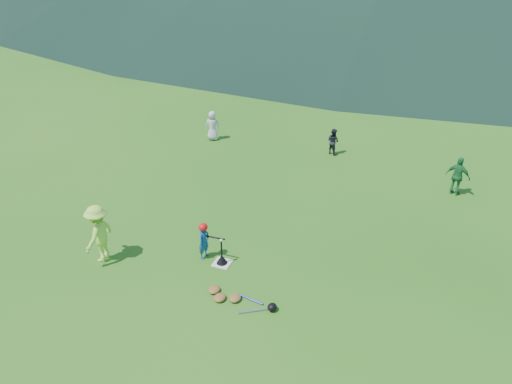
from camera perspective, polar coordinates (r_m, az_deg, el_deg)
ground at (r=13.43m, az=-3.90°, el=-8.14°), size 120.00×120.00×0.00m
home_plate at (r=13.43m, az=-3.90°, el=-8.11°), size 0.45×0.45×0.02m
baseball at (r=13.01m, az=-4.00°, el=-5.53°), size 0.08×0.08×0.08m
batter_child at (r=13.41m, az=-5.98°, el=-5.60°), size 0.30×0.41×1.04m
adult_coach at (r=13.73m, az=-17.54°, el=-4.55°), size 0.65×1.08×1.63m
fielder_a at (r=20.79m, az=-4.99°, el=7.57°), size 0.69×0.54×1.23m
fielder_b at (r=19.64m, az=8.80°, el=5.74°), size 0.62×0.58×1.03m
fielder_c at (r=17.63m, az=22.07°, el=1.68°), size 0.84×0.54×1.33m
batting_tee at (r=13.35m, az=-3.92°, el=-7.70°), size 0.30×0.30×0.68m
batter_gear at (r=13.17m, az=-5.97°, el=-4.11°), size 0.73×0.26×0.40m
equipment_pile at (r=12.22m, az=-2.42°, el=-12.03°), size 1.80×0.71×0.19m
outfield_fence at (r=38.69m, az=14.41°, el=16.76°), size 70.07×0.08×1.33m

